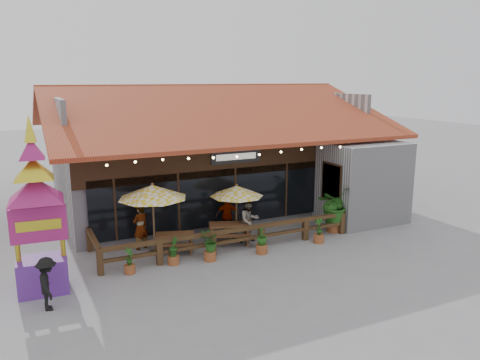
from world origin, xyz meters
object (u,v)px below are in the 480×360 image
picnic_table_right (229,230)px  thai_sign_tower (36,194)px  tropical_plant (334,206)px  picnic_table_left (175,239)px  pedestrian (47,284)px  umbrella_right (237,191)px  umbrella_left (153,192)px

picnic_table_right → thai_sign_tower: 7.52m
thai_sign_tower → tropical_plant: thai_sign_tower is taller
picnic_table_left → pedestrian: size_ratio=1.12×
umbrella_right → picnic_table_left: (-2.66, -0.20, -1.54)m
umbrella_left → tropical_plant: size_ratio=1.35×
picnic_table_right → umbrella_left: bearing=178.6°
picnic_table_right → pedestrian: (-6.84, -2.86, 0.25)m
umbrella_left → pedestrian: umbrella_left is taller
picnic_table_left → picnic_table_right: bearing=-0.1°
umbrella_right → picnic_table_left: umbrella_right is taller
tropical_plant → pedestrian: (-11.35, -2.14, -0.37)m
umbrella_right → tropical_plant: size_ratio=1.38×
picnic_table_right → tropical_plant: tropical_plant is taller
thai_sign_tower → pedestrian: size_ratio=3.78×
pedestrian → tropical_plant: bearing=-80.8°
umbrella_right → tropical_plant: 4.28m
picnic_table_left → thai_sign_tower: thai_sign_tower is taller
umbrella_left → picnic_table_left: 2.04m
picnic_table_left → thai_sign_tower: size_ratio=0.30×
picnic_table_left → pedestrian: pedestrian is taller
umbrella_left → thai_sign_tower: (-3.89, -1.65, 0.71)m
picnic_table_left → umbrella_left: bearing=174.9°
umbrella_right → thai_sign_tower: thai_sign_tower is taller
thai_sign_tower → tropical_plant: size_ratio=2.90×
umbrella_left → umbrella_right: size_ratio=0.98×
picnic_table_left → tropical_plant: 6.82m
picnic_table_left → pedestrian: 5.42m
pedestrian → picnic_table_right: bearing=-68.8°
umbrella_left → pedestrian: bearing=-142.6°
picnic_table_right → picnic_table_left: bearing=179.9°
picnic_table_right → pedestrian: size_ratio=1.27×
tropical_plant → pedestrian: size_ratio=1.30×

